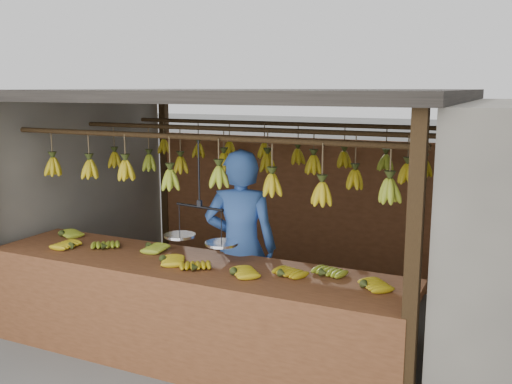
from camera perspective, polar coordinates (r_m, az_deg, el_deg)
The scene contains 7 objects.
ground at distance 6.31m, azimuth -1.19°, elevation -12.15°, with size 80.00×80.00×0.00m, color #5B5B57.
stall at distance 6.13m, azimuth 0.11°, elevation 6.22°, with size 4.30×3.30×2.40m.
counter at distance 5.04m, azimuth -7.43°, elevation -9.39°, with size 3.93×0.89×0.96m.
hanging_bananas at distance 5.87m, azimuth -1.12°, elevation 2.70°, with size 3.57×2.24×0.39m.
balance_scale at distance 5.08m, azimuth -5.62°, elevation -4.24°, with size 0.75×0.35×0.92m.
vendor at distance 5.38m, azimuth -1.54°, elevation -5.62°, with size 0.68×0.45×1.87m, color #3359A5.
bag_bundles at distance 6.74m, azimuth 19.09°, elevation -2.28°, with size 0.08×0.26×1.26m.
Camera 1 is at (2.61, -5.21, 2.42)m, focal length 40.00 mm.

